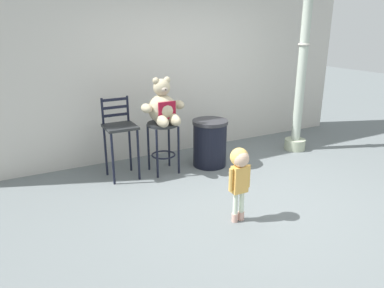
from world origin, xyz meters
name	(u,v)px	position (x,y,z in m)	size (l,w,h in m)	color
ground_plane	(250,201)	(0.00, 0.00, 0.00)	(24.00, 24.00, 0.00)	slate
building_wall	(171,43)	(0.00, 2.25, 1.77)	(6.71, 0.30, 3.54)	beige
bar_stool_with_teddy	(163,136)	(-0.56, 1.35, 0.54)	(0.44, 0.44, 0.74)	#232627
teddy_bear	(163,107)	(-0.56, 1.32, 0.97)	(0.62, 0.56, 0.64)	tan
child_walking	(240,169)	(-0.40, -0.31, 0.61)	(0.27, 0.21, 0.84)	#D3A393
trash_bin	(210,143)	(0.16, 1.26, 0.36)	(0.53, 0.53, 0.71)	black
lamppost	(301,78)	(1.83, 1.21, 1.21)	(0.35, 0.35, 3.03)	#A7B194
bar_chair_empty	(120,131)	(-1.15, 1.46, 0.67)	(0.42, 0.42, 1.12)	#232627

